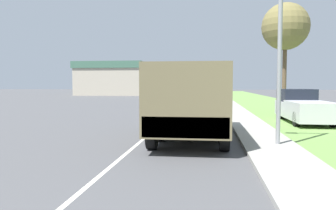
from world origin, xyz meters
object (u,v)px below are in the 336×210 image
object	(u,v)px
military_truck	(192,98)
pickup_truck	(302,107)
car_second_ahead	(204,98)
car_fourth_ahead	(184,92)
lamp_post	(274,14)
car_third_ahead	(174,95)
car_nearest_ahead	(205,103)

from	to	relation	value
military_truck	pickup_truck	size ratio (longest dim) A/B	1.23
military_truck	car_second_ahead	distance (m)	20.59
car_second_ahead	car_fourth_ahead	size ratio (longest dim) A/B	1.02
military_truck	car_fourth_ahead	xyz separation A→B (m)	(-3.40, 41.07, -0.82)
car_fourth_ahead	car_second_ahead	bearing A→B (deg)	-80.17
lamp_post	car_third_ahead	bearing A→B (deg)	102.08
car_second_ahead	car_fourth_ahead	distance (m)	20.80
car_fourth_ahead	pickup_truck	size ratio (longest dim) A/B	0.69
car_nearest_ahead	car_second_ahead	bearing A→B (deg)	91.38
car_nearest_ahead	lamp_post	distance (m)	13.47
pickup_truck	car_nearest_ahead	bearing A→B (deg)	136.84
car_fourth_ahead	pickup_truck	bearing A→B (deg)	-75.21
car_third_ahead	pickup_truck	world-z (taller)	pickup_truck
car_nearest_ahead	lamp_post	bearing A→B (deg)	-79.54
pickup_truck	lamp_post	world-z (taller)	lamp_post
car_third_ahead	lamp_post	xyz separation A→B (m)	(6.40, -29.92, 3.68)
military_truck	car_third_ahead	size ratio (longest dim) A/B	1.68
military_truck	car_nearest_ahead	xyz separation A→B (m)	(0.37, 11.35, -0.81)
car_nearest_ahead	car_second_ahead	xyz separation A→B (m)	(-0.22, 9.23, -0.05)
car_second_ahead	car_third_ahead	xyz separation A→B (m)	(-3.82, 7.93, -0.04)
car_nearest_ahead	car_fourth_ahead	distance (m)	29.96
car_second_ahead	pickup_truck	distance (m)	15.38
military_truck	pickup_truck	distance (m)	8.56
military_truck	car_nearest_ahead	distance (m)	11.38
pickup_truck	lamp_post	distance (m)	8.98
car_second_ahead	lamp_post	xyz separation A→B (m)	(2.58, -21.99, 3.64)
military_truck	car_second_ahead	size ratio (longest dim) A/B	1.76
car_third_ahead	car_second_ahead	bearing A→B (deg)	-64.26
car_third_ahead	military_truck	bearing A→B (deg)	-82.65
car_fourth_ahead	lamp_post	xyz separation A→B (m)	(6.13, -42.48, 3.60)
car_nearest_ahead	car_third_ahead	size ratio (longest dim) A/B	1.11
car_fourth_ahead	lamp_post	bearing A→B (deg)	-81.79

